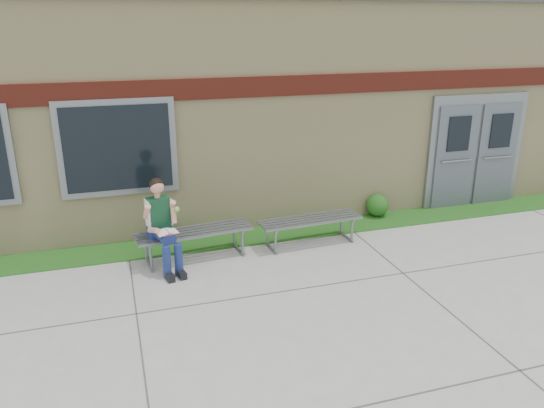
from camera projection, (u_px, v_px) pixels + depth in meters
name	position (u px, v px, depth m)	size (l,w,h in m)	color
ground	(359.00, 298.00, 7.41)	(80.00, 80.00, 0.00)	#9E9E99
grass_strip	(296.00, 231.00, 9.75)	(16.00, 0.80, 0.02)	#124613
school_building	(247.00, 93.00, 12.11)	(16.20, 6.22, 4.20)	beige
bench_left	(194.00, 237.00, 8.54)	(1.91, 0.71, 0.49)	slate
bench_right	(310.00, 224.00, 9.11)	(1.81, 0.60, 0.46)	slate
girl	(162.00, 223.00, 8.09)	(0.55, 0.88, 1.43)	navy
shrub_mid	(165.00, 231.00, 9.26)	(0.35, 0.35, 0.35)	#124613
shrub_east	(377.00, 205.00, 10.40)	(0.43, 0.43, 0.43)	#124613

